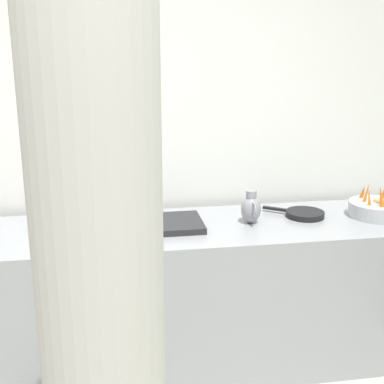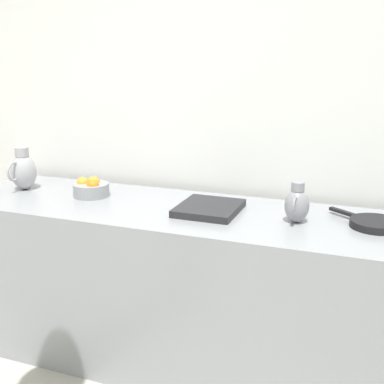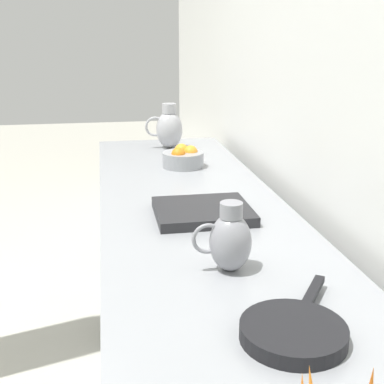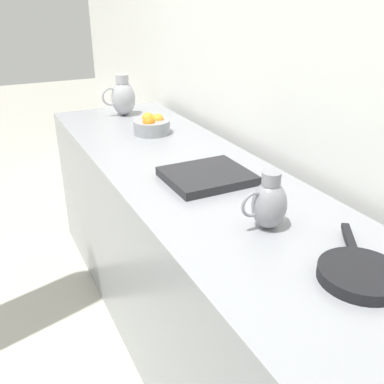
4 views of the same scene
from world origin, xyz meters
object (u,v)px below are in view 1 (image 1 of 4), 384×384
object	(u,v)px
vegetable_colander	(376,208)
skillet_on_counter	(304,214)
metal_pitcher_short	(251,208)
orange_bowl	(48,223)
support_column	(96,204)

from	to	relation	value
vegetable_colander	skillet_on_counter	xyz separation A→B (m)	(-0.06, -0.44, -0.03)
vegetable_colander	metal_pitcher_short	xyz separation A→B (m)	(-0.01, -0.79, 0.04)
orange_bowl	skillet_on_counter	world-z (taller)	orange_bowl
skillet_on_counter	support_column	bearing A→B (deg)	-37.77
vegetable_colander	metal_pitcher_short	bearing A→B (deg)	-90.54
orange_bowl	skillet_on_counter	xyz separation A→B (m)	(-0.00, 1.52, -0.03)
vegetable_colander	orange_bowl	bearing A→B (deg)	-91.77
vegetable_colander	support_column	xyz separation A→B (m)	(1.49, -1.64, 0.56)
orange_bowl	metal_pitcher_short	bearing A→B (deg)	87.41
metal_pitcher_short	skillet_on_counter	distance (m)	0.36
vegetable_colander	skillet_on_counter	size ratio (longest dim) A/B	0.97
vegetable_colander	skillet_on_counter	bearing A→B (deg)	-98.34
orange_bowl	support_column	xyz separation A→B (m)	(1.55, 0.31, 0.57)
metal_pitcher_short	support_column	xyz separation A→B (m)	(1.50, -0.85, 0.52)
orange_bowl	skillet_on_counter	bearing A→B (deg)	90.15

